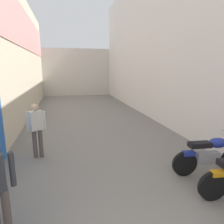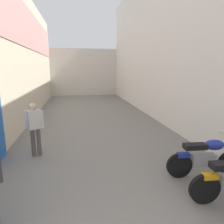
# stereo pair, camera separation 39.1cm
# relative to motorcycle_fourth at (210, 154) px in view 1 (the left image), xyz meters

# --- Properties ---
(ground_plane) EXTENTS (35.14, 35.14, 0.00)m
(ground_plane) POSITION_rel_motorcycle_fourth_xyz_m (-2.08, 3.66, -0.50)
(ground_plane) COLOR slate
(building_left) EXTENTS (0.45, 19.14, 6.16)m
(building_left) POSITION_rel_motorcycle_fourth_xyz_m (-5.29, 5.61, 2.60)
(building_left) COLOR beige
(building_left) RESTS_ON ground
(building_right) EXTENTS (0.45, 19.14, 7.64)m
(building_right) POSITION_rel_motorcycle_fourth_xyz_m (1.14, 5.66, 3.32)
(building_right) COLOR silver
(building_right) RESTS_ON ground
(building_far_end) EXTENTS (9.04, 2.00, 4.24)m
(building_far_end) POSITION_rel_motorcycle_fourth_xyz_m (-2.08, 16.23, 1.62)
(building_far_end) COLOR beige
(building_far_end) RESTS_ON ground
(motorcycle_fourth) EXTENTS (1.85, 0.58, 1.04)m
(motorcycle_fourth) POSITION_rel_motorcycle_fourth_xyz_m (0.00, 0.00, 0.00)
(motorcycle_fourth) COLOR black
(motorcycle_fourth) RESTS_ON ground
(pedestrian_further_down) EXTENTS (0.52, 0.34, 1.57)m
(pedestrian_further_down) POSITION_rel_motorcycle_fourth_xyz_m (-4.13, 1.95, 0.42)
(pedestrian_further_down) COLOR #564C47
(pedestrian_further_down) RESTS_ON ground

